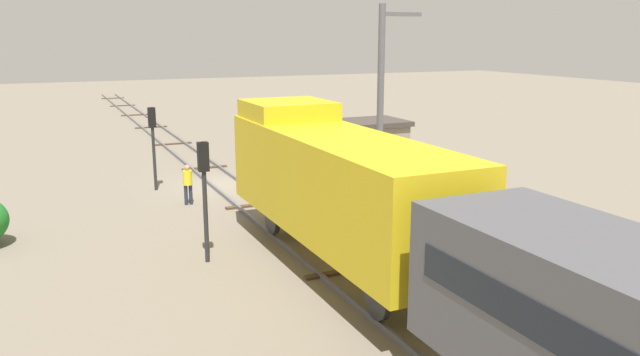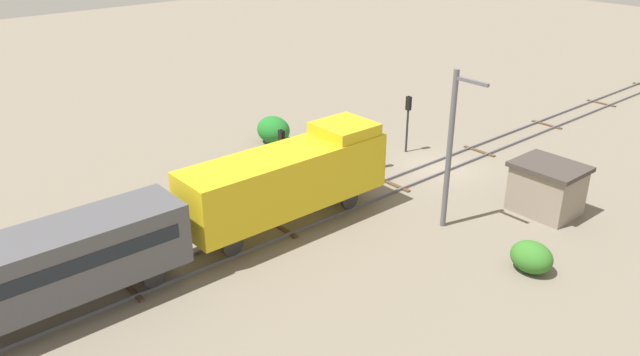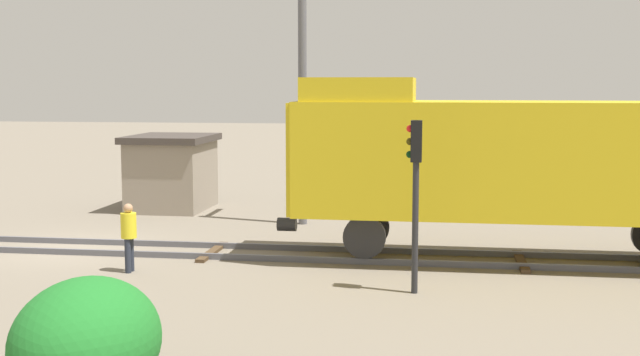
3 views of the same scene
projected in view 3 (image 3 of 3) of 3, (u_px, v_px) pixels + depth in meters
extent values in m
plane|color=#756B5B|center=(70.00, 249.00, 22.46)|extent=(148.02, 148.02, 0.00)
cube|color=#595960|center=(81.00, 241.00, 23.15)|extent=(0.10, 98.68, 0.16)
cube|color=#595960|center=(58.00, 251.00, 21.74)|extent=(0.10, 98.68, 0.16)
cube|color=#4C3823|center=(212.00, 252.00, 21.85)|extent=(2.40, 0.24, 0.09)
cube|color=#4C3823|center=(521.00, 262.00, 20.66)|extent=(2.40, 0.24, 0.09)
cube|color=gold|center=(512.00, 159.00, 20.39)|extent=(2.90, 11.00, 2.90)
cube|color=gold|center=(360.00, 89.00, 20.76)|extent=(2.75, 2.80, 0.60)
cube|color=gold|center=(298.00, 156.00, 21.20)|extent=(2.84, 0.10, 2.84)
cube|color=white|center=(296.00, 163.00, 21.23)|extent=(2.46, 0.06, 0.20)
sphere|color=white|center=(299.00, 114.00, 21.52)|extent=(0.28, 0.28, 0.28)
sphere|color=white|center=(293.00, 115.00, 20.64)|extent=(0.28, 0.28, 0.28)
cylinder|color=#262628|center=(287.00, 224.00, 21.46)|extent=(0.36, 0.50, 0.36)
cylinder|color=#262628|center=(369.00, 227.00, 21.87)|extent=(0.18, 1.10, 1.10)
cylinder|color=#262628|center=(364.00, 237.00, 20.46)|extent=(0.18, 1.10, 1.10)
cylinder|color=#262628|center=(415.00, 208.00, 17.49)|extent=(0.14, 0.14, 3.81)
cube|color=black|center=(416.00, 141.00, 17.32)|extent=(0.32, 0.24, 0.90)
sphere|color=red|center=(410.00, 129.00, 17.31)|extent=(0.16, 0.16, 0.16)
sphere|color=#3C3306|center=(410.00, 142.00, 17.34)|extent=(0.16, 0.16, 0.16)
sphere|color=black|center=(410.00, 154.00, 17.37)|extent=(0.16, 0.16, 0.16)
cylinder|color=#262B38|center=(131.00, 254.00, 19.75)|extent=(0.15, 0.15, 0.85)
cylinder|color=#262B38|center=(128.00, 256.00, 19.56)|extent=(0.15, 0.15, 0.85)
cylinder|color=yellow|center=(129.00, 225.00, 19.57)|extent=(0.38, 0.38, 0.62)
sphere|color=tan|center=(128.00, 208.00, 19.52)|extent=(0.23, 0.23, 0.23)
cylinder|color=#595960|center=(302.00, 100.00, 26.06)|extent=(0.28, 0.28, 8.18)
cube|color=gray|center=(172.00, 175.00, 29.62)|extent=(3.20, 2.60, 2.50)
cube|color=#3F3833|center=(171.00, 138.00, 29.46)|extent=(3.50, 2.90, 0.24)
cube|color=#2D2319|center=(138.00, 183.00, 29.85)|extent=(0.80, 0.06, 1.90)
ellipsoid|color=#1E7026|center=(87.00, 341.00, 11.47)|extent=(2.53, 2.07, 1.84)
ellipsoid|color=#337226|center=(335.00, 183.00, 31.62)|extent=(1.96, 1.60, 1.42)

